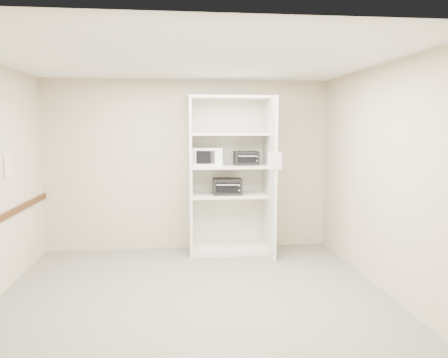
{
  "coord_description": "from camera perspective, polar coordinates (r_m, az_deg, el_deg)",
  "views": [
    {
      "loc": [
        -0.18,
        -4.97,
        1.94
      ],
      "look_at": [
        0.5,
        1.3,
        1.2
      ],
      "focal_mm": 35.0,
      "sensor_mm": 36.0,
      "label": 1
    }
  ],
  "objects": [
    {
      "name": "wall_back",
      "position": [
        6.99,
        -4.68,
        1.81
      ],
      "size": [
        4.5,
        0.02,
        2.7
      ],
      "primitive_type": "cube",
      "color": "beige",
      "rests_on": "ground"
    },
    {
      "name": "toaster_oven_lower",
      "position": [
        6.74,
        0.42,
        -0.98
      ],
      "size": [
        0.46,
        0.35,
        0.25
      ],
      "primitive_type": "cube",
      "rotation": [
        0.0,
        0.0,
        -0.05
      ],
      "color": "black",
      "rests_on": "shelving_unit"
    },
    {
      "name": "wall_front",
      "position": [
        3.03,
        -2.61,
        -4.61
      ],
      "size": [
        4.5,
        0.02,
        2.7
      ],
      "primitive_type": "cube",
      "color": "beige",
      "rests_on": "ground"
    },
    {
      "name": "floor",
      "position": [
        5.34,
        -3.93,
        -14.68
      ],
      "size": [
        4.5,
        4.0,
        0.01
      ],
      "primitive_type": "cube",
      "color": "slate",
      "rests_on": "ground"
    },
    {
      "name": "ceiling",
      "position": [
        5.03,
        -4.19,
        15.33
      ],
      "size": [
        4.5,
        4.0,
        0.01
      ],
      "primitive_type": "cube",
      "color": "white"
    },
    {
      "name": "toaster_oven_upper",
      "position": [
        6.79,
        2.9,
        2.74
      ],
      "size": [
        0.37,
        0.28,
        0.21
      ],
      "primitive_type": "cube",
      "rotation": [
        0.0,
        0.0,
        0.0
      ],
      "color": "black",
      "rests_on": "shelving_unit"
    },
    {
      "name": "paper_sign",
      "position": [
        6.21,
        6.66,
        2.39
      ],
      "size": [
        0.2,
        0.01,
        0.25
      ],
      "primitive_type": "cube",
      "rotation": [
        0.0,
        0.0,
        0.01
      ],
      "color": "white",
      "rests_on": "shelving_unit"
    },
    {
      "name": "shelving_unit",
      "position": [
        6.77,
        1.05,
        -0.2
      ],
      "size": [
        1.24,
        0.92,
        2.42
      ],
      "color": "white",
      "rests_on": "floor"
    },
    {
      "name": "wall_right",
      "position": [
        5.56,
        19.78,
        0.17
      ],
      "size": [
        0.02,
        4.0,
        2.7
      ],
      "primitive_type": "cube",
      "color": "beige",
      "rests_on": "ground"
    },
    {
      "name": "microwave",
      "position": [
        6.73,
        -2.17,
        2.96
      ],
      "size": [
        0.48,
        0.38,
        0.27
      ],
      "primitive_type": "cube",
      "rotation": [
        0.0,
        0.0,
        -0.07
      ],
      "color": "white",
      "rests_on": "shelving_unit"
    },
    {
      "name": "wall_poster",
      "position": [
        5.95,
        -26.39,
        1.54
      ],
      "size": [
        0.01,
        0.22,
        0.31
      ],
      "primitive_type": "cube",
      "color": "white",
      "rests_on": "wall_left"
    }
  ]
}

